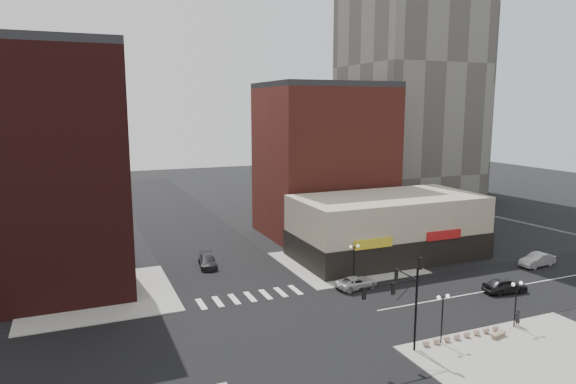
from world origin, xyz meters
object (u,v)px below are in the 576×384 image
silver_sedan (537,260)px  pedestrian (518,318)px  street_lamp_se_b (516,293)px  white_suv (357,282)px  traffic_signal (404,293)px  dark_sedan_north (208,261)px  street_lamp_se_a (443,306)px  dark_sedan_east (505,285)px  street_lamp_ne (354,254)px  stone_bench (498,335)px

silver_sedan → pedestrian: bearing=-57.6°
street_lamp_se_b → white_suv: size_ratio=0.90×
traffic_signal → white_suv: (4.07, 14.00, -4.32)m
white_suv → pedestrian: bearing=-156.0°
white_suv → dark_sedan_north: dark_sedan_north is taller
street_lamp_se_a → white_suv: (0.30, 14.17, -2.65)m
white_suv → dark_sedan_east: size_ratio=0.98×
street_lamp_se_b → dark_sedan_east: 9.56m
traffic_signal → street_lamp_ne: size_ratio=1.87×
stone_bench → street_lamp_ne: bearing=90.0°
traffic_signal → street_lamp_ne: bearing=73.3°
white_suv → stone_bench: (4.90, -15.17, -0.32)m
street_lamp_ne → pedestrian: (7.36, -16.00, -2.36)m
pedestrian → stone_bench: bearing=15.5°
street_lamp_se_b → dark_sedan_east: street_lamp_se_b is taller
street_lamp_ne → stone_bench: size_ratio=2.45×
street_lamp_se_b → silver_sedan: (16.62, 12.31, -2.49)m
traffic_signal → street_lamp_se_b: traffic_signal is taller
stone_bench → street_lamp_se_a: bearing=155.2°
dark_sedan_east → stone_bench: 11.92m
traffic_signal → pedestrian: (12.13, -0.17, -4.03)m
street_lamp_ne → white_suv: street_lamp_ne is taller
traffic_signal → dark_sedan_north: size_ratio=1.60×
white_suv → stone_bench: white_suv is taller
silver_sedan → dark_sedan_north: size_ratio=1.00×
white_suv → stone_bench: bearing=-167.7°
traffic_signal → silver_sedan: bearing=23.2°
silver_sedan → stone_bench: 23.54m
white_suv → traffic_signal: bearing=158.2°
street_lamp_se_a → street_lamp_se_b: (8.00, 0.00, 0.00)m
street_lamp_se_a → stone_bench: street_lamp_se_a is taller
dark_sedan_north → street_lamp_se_b: bearing=-46.2°
dark_sedan_north → traffic_signal: bearing=-65.0°
dark_sedan_north → white_suv: bearing=-39.1°
street_lamp_se_b → white_suv: 16.34m
street_lamp_ne → silver_sedan: bearing=-8.9°
street_lamp_ne → street_lamp_se_a: bearing=-93.6°
street_lamp_se_a → stone_bench: 6.08m
traffic_signal → stone_bench: bearing=-7.4°
street_lamp_se_b → street_lamp_ne: (-7.00, 16.00, 0.00)m
traffic_signal → white_suv: size_ratio=1.67×
white_suv → silver_sedan: bearing=-100.0°
dark_sedan_east → stone_bench: bearing=139.3°
street_lamp_se_a → dark_sedan_north: bearing=114.6°
street_lamp_se_a → dark_sedan_east: street_lamp_se_a is taller
street_lamp_se_b → street_lamp_ne: size_ratio=1.00×
dark_sedan_east → silver_sedan: dark_sedan_east is taller
street_lamp_ne → street_lamp_se_b: bearing=-66.4°
dark_sedan_east → traffic_signal: bearing=118.1°
pedestrian → silver_sedan: bearing=-144.9°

